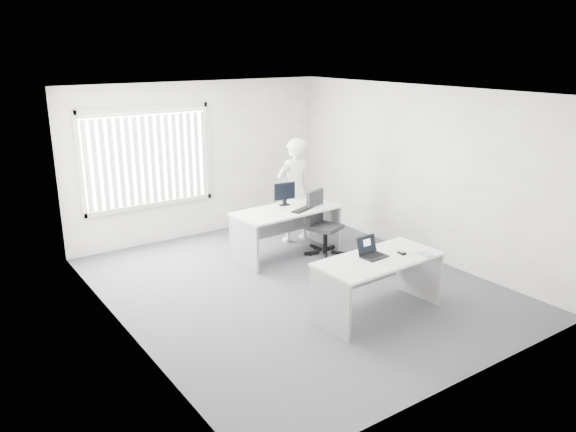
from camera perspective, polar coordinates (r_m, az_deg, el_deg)
ground at (r=8.32m, az=0.73°, el=-7.08°), size 6.00×6.00×0.00m
wall_back at (r=10.39m, az=-8.93°, el=5.68°), size 5.00×0.02×2.80m
wall_front at (r=5.80m, az=18.29°, el=-3.95°), size 5.00×0.02×2.80m
wall_left at (r=6.77m, az=-16.72°, el=-0.83°), size 0.02×6.00×2.80m
wall_right at (r=9.49m, az=13.19°, el=4.39°), size 0.02×6.00×2.80m
ceiling at (r=7.63m, az=0.81°, el=12.52°), size 5.00×6.00×0.02m
window at (r=9.94m, az=-14.07°, el=5.76°), size 2.32×0.06×1.76m
blinds at (r=9.89m, az=-13.93°, el=5.54°), size 2.20×0.10×1.50m
desk_near at (r=7.39m, az=9.14°, el=-5.78°), size 1.73×0.86×0.77m
desk_far at (r=9.30m, az=-0.14°, el=-0.64°), size 1.82×0.94×0.81m
office_chair at (r=9.49m, az=3.55°, el=-1.87°), size 0.79×0.79×1.07m
person at (r=9.92m, az=0.65°, el=2.61°), size 0.70×0.48×1.87m
laptop at (r=7.28m, az=8.79°, el=-3.23°), size 0.34×0.31×0.25m
paper_sheet at (r=7.49m, az=11.76°, el=-3.85°), size 0.32×0.26×0.00m
mouse at (r=7.49m, az=11.47°, el=-3.64°), size 0.07×0.11×0.05m
booklet at (r=7.54m, az=13.80°, el=-3.81°), size 0.16×0.21×0.01m
keyboard at (r=9.17m, az=1.45°, el=0.64°), size 0.47×0.30×0.02m
monitor at (r=9.42m, az=-0.36°, el=2.25°), size 0.40×0.17×0.39m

